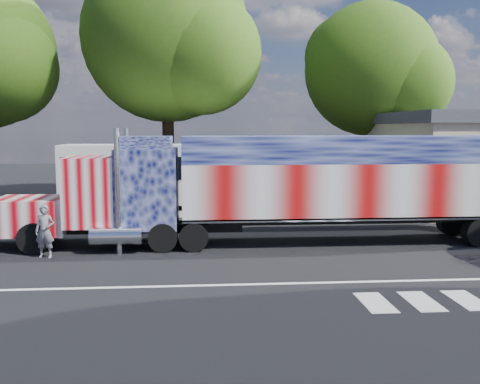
{
  "coord_description": "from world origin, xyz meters",
  "views": [
    {
      "loc": [
        -1.63,
        -17.5,
        4.37
      ],
      "look_at": [
        0.0,
        3.0,
        1.9
      ],
      "focal_mm": 40.0,
      "sensor_mm": 36.0,
      "label": 1
    }
  ],
  "objects": [
    {
      "name": "ground",
      "position": [
        0.0,
        0.0,
        0.0
      ],
      "size": [
        100.0,
        100.0,
        0.0
      ],
      "primitive_type": "plane",
      "color": "black"
    },
    {
      "name": "lane_markings",
      "position": [
        1.71,
        -3.77,
        0.01
      ],
      "size": [
        30.0,
        2.67,
        0.01
      ],
      "color": "silver",
      "rests_on": "ground"
    },
    {
      "name": "semi_truck",
      "position": [
        1.93,
        2.34,
        2.25
      ],
      "size": [
        20.49,
        3.24,
        4.37
      ],
      "color": "black",
      "rests_on": "ground"
    },
    {
      "name": "coach_bus",
      "position": [
        -2.31,
        9.83,
        1.84
      ],
      "size": [
        12.18,
        2.83,
        3.54
      ],
      "color": "white",
      "rests_on": "ground"
    },
    {
      "name": "woman",
      "position": [
        -6.8,
        0.69,
        0.9
      ],
      "size": [
        0.71,
        0.52,
        1.81
      ],
      "primitive_type": "imported",
      "rotation": [
        0.0,
        0.0,
        -0.13
      ],
      "color": "slate",
      "rests_on": "ground"
    },
    {
      "name": "tree_ne_a",
      "position": [
        9.54,
        16.21,
        8.01
      ],
      "size": [
        8.83,
        8.41,
        12.27
      ],
      "color": "black",
      "rests_on": "ground"
    },
    {
      "name": "tree_n_mid",
      "position": [
        -3.22,
        15.07,
        9.62
      ],
      "size": [
        10.46,
        9.96,
        14.66
      ],
      "color": "black",
      "rests_on": "ground"
    }
  ]
}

